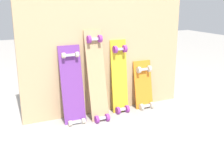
% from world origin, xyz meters
% --- Properties ---
extents(ground_plane, '(12.00, 12.00, 0.00)m').
position_xyz_m(ground_plane, '(0.00, 0.00, 0.00)').
color(ground_plane, '#9E9991').
extents(plywood_wall_panel, '(1.69, 0.04, 1.45)m').
position_xyz_m(plywood_wall_panel, '(0.00, 0.07, 0.72)').
color(plywood_wall_panel, tan).
rests_on(plywood_wall_panel, ground).
extents(skateboard_purple, '(0.20, 0.22, 0.79)m').
position_xyz_m(skateboard_purple, '(-0.39, -0.04, 0.32)').
color(skateboard_purple, '#6B338C').
rests_on(skateboard_purple, ground).
extents(skateboard_natural, '(0.17, 0.27, 0.91)m').
position_xyz_m(skateboard_natural, '(-0.15, -0.07, 0.39)').
color(skateboard_natural, tan).
rests_on(skateboard_natural, ground).
extents(skateboard_yellow, '(0.17, 0.17, 0.79)m').
position_xyz_m(skateboard_yellow, '(0.11, -0.01, 0.34)').
color(skateboard_yellow, gold).
rests_on(skateboard_yellow, ground).
extents(skateboard_orange, '(0.20, 0.17, 0.56)m').
position_xyz_m(skateboard_orange, '(0.39, -0.02, 0.22)').
color(skateboard_orange, orange).
rests_on(skateboard_orange, ground).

